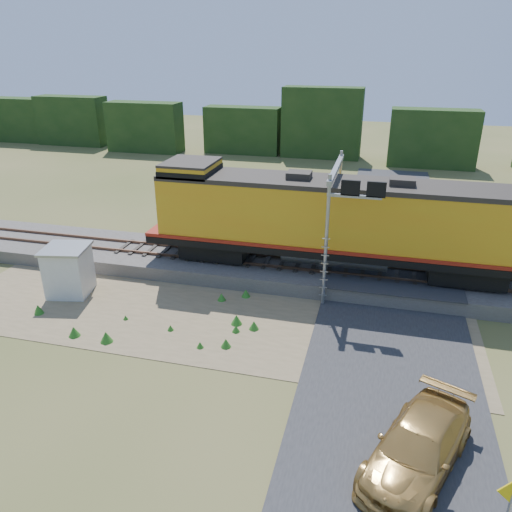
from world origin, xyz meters
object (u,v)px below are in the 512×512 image
(locomotive, at_px, (331,220))
(shed, at_px, (69,270))
(signal_gantry, at_px, (340,197))
(car, at_px, (418,447))
(road_sign, at_px, (510,505))

(locomotive, height_order, shed, locomotive)
(signal_gantry, relative_size, car, 1.24)
(car, bearing_deg, shed, 178.60)
(shed, xyz_separation_m, signal_gantry, (13.51, 4.23, 3.77))
(locomotive, bearing_deg, shed, -159.50)
(car, bearing_deg, road_sign, -24.36)
(road_sign, bearing_deg, signal_gantry, 112.52)
(locomotive, height_order, signal_gantry, signal_gantry)
(signal_gantry, xyz_separation_m, car, (3.86, -12.07, -4.31))
(signal_gantry, distance_m, road_sign, 15.91)
(shed, relative_size, car, 0.48)
(car, bearing_deg, signal_gantry, 130.64)
(shed, height_order, signal_gantry, signal_gantry)
(locomotive, distance_m, car, 13.73)
(road_sign, height_order, car, road_sign)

